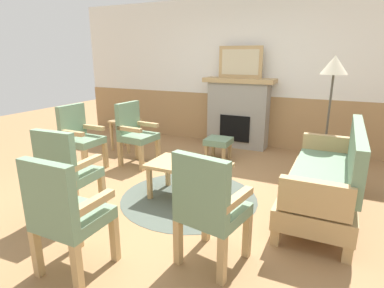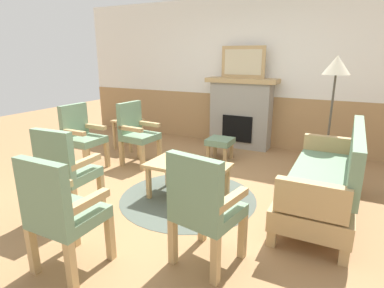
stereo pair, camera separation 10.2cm
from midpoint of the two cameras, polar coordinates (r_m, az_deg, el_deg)
The scene contains 16 objects.
ground_plane at distance 4.04m, azimuth -1.56°, elevation -8.75°, with size 14.00×14.00×0.00m, color #997047.
wall_back at distance 6.09m, azimuth 10.38°, elevation 12.14°, with size 7.20×0.14×2.70m.
fireplace at distance 5.93m, azimuth 9.36°, elevation 5.68°, with size 1.30×0.44×1.28m.
framed_picture at distance 5.84m, azimuth 9.77°, elevation 14.47°, with size 0.80×0.04×0.56m.
couch at distance 3.67m, azimuth 23.82°, elevation -6.06°, with size 0.70×1.80×0.98m.
coffee_table at distance 3.74m, azimuth 0.04°, elevation -4.43°, with size 0.96×0.56×0.44m.
round_rug at distance 3.89m, azimuth 0.04°, elevation -9.72°, with size 1.66×1.66×0.01m, color #4C564C.
book_on_table at distance 3.59m, azimuth 1.26°, elevation -4.13°, with size 0.22×0.16×0.03m, color #33663D.
footstool at distance 5.20m, azimuth 5.69°, elevation 0.21°, with size 0.40×0.40×0.36m.
armchair_near_fireplace at distance 4.97m, azimuth -18.95°, elevation 1.71°, with size 0.49×0.49×0.98m.
armchair_by_window_left at distance 4.98m, azimuth -9.51°, elevation 2.39°, with size 0.52×0.52×0.98m.
armchair_front_left at distance 2.53m, azimuth 3.29°, elevation -11.07°, with size 0.56×0.56×0.98m.
armchair_front_center at distance 2.63m, azimuth -21.73°, elevation -11.14°, with size 0.48×0.48×0.98m.
armchair_corner_left at distance 3.53m, azimuth -21.32°, elevation -4.21°, with size 0.51×0.51×0.98m.
side_table at distance 5.85m, azimuth -11.10°, elevation 3.28°, with size 0.44×0.44×0.55m.
floor_lamp_by_couch at distance 4.73m, azimuth 25.28°, elevation 11.59°, with size 0.36×0.36×1.68m.
Camera 2 is at (1.81, -3.20, 1.69)m, focal length 29.32 mm.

